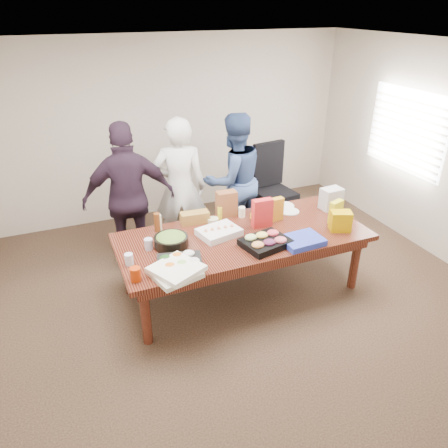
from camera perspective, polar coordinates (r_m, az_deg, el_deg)
name	(u,v)px	position (r m, az deg, el deg)	size (l,w,h in m)	color
floor	(242,290)	(5.23, 2.38, -8.74)	(5.50, 5.00, 0.02)	#47301E
ceiling	(248,46)	(4.24, 3.15, 22.49)	(5.50, 5.00, 0.02)	white
wall_back	(176,128)	(6.79, -6.41, 12.57)	(5.50, 0.04, 2.70)	beige
wall_front	(426,336)	(2.82, 25.21, -13.34)	(5.50, 0.04, 2.70)	beige
wall_right	(440,154)	(6.19, 26.76, 8.33)	(0.04, 5.00, 2.70)	beige
window_panel	(406,131)	(6.52, 23.03, 11.33)	(0.03, 1.40, 1.10)	white
window_blinds	(404,131)	(6.49, 22.77, 11.32)	(0.04, 1.36, 1.00)	beige
conference_table	(242,263)	(5.01, 2.47, -5.18)	(2.80, 1.20, 0.75)	#4C1C0F
office_chair	(275,191)	(6.36, 6.74, 4.41)	(0.62, 0.62, 1.21)	black
person_center	(180,188)	(5.59, -5.86, 4.73)	(0.68, 0.45, 1.86)	silver
person_right	(234,180)	(5.86, 1.28, 5.82)	(0.89, 0.69, 1.83)	#334A7C
person_left	(129,198)	(5.35, -12.46, 3.32)	(1.11, 0.46, 1.89)	black
veggie_tray	(180,263)	(4.26, -5.90, -5.23)	(0.44, 0.34, 0.07)	black
fruit_tray	(265,243)	(4.60, 5.51, -2.48)	(0.48, 0.38, 0.07)	black
sheet_cake	(219,232)	(4.78, -0.68, -1.08)	(0.44, 0.33, 0.08)	white
salad_bowl	(171,242)	(4.59, -7.02, -2.32)	(0.36, 0.36, 0.12)	black
chip_bag_blue	(302,241)	(4.70, 10.29, -2.18)	(0.44, 0.33, 0.07)	#2A3EBE
chip_bag_red	(262,213)	(4.93, 5.09, 1.44)	(0.23, 0.10, 0.34)	red
chip_bag_yellow	(336,212)	(5.19, 14.60, 1.58)	(0.18, 0.07, 0.27)	yellow
chip_bag_orange	(276,209)	(5.11, 6.87, 1.94)	(0.18, 0.08, 0.28)	orange
mayo_jar	(242,212)	(5.19, 2.38, 1.59)	(0.08, 0.08, 0.13)	white
mustard_bottle	(220,213)	(5.13, -0.56, 1.46)	(0.06, 0.06, 0.16)	yellow
dressing_bottle	(157,222)	(4.90, -8.86, 0.23)	(0.07, 0.07, 0.22)	brown
ranch_bottle	(159,223)	(4.91, -8.64, 0.19)	(0.07, 0.07, 0.20)	beige
banana_bunch	(261,217)	(5.15, 4.88, 0.99)	(0.22, 0.13, 0.07)	yellow
bread_loaf	(195,217)	(5.06, -3.90, 0.88)	(0.33, 0.14, 0.13)	olive
kraft_bag	(227,204)	(5.18, 0.34, 2.71)	(0.24, 0.14, 0.31)	brown
red_cup	(135,274)	(4.11, -11.67, -6.53)	(0.10, 0.10, 0.13)	#B33005
clear_cup_a	(129,259)	(4.36, -12.48, -4.59)	(0.09, 0.09, 0.12)	silver
clear_cup_b	(149,244)	(4.58, -9.98, -2.64)	(0.09, 0.09, 0.12)	silver
pizza_box_lower	(174,273)	(4.14, -6.59, -6.48)	(0.42, 0.42, 0.05)	beige
pizza_box_upper	(177,269)	(4.11, -6.32, -5.93)	(0.42, 0.42, 0.05)	white
plate_a	(289,211)	(5.39, 8.67, 1.66)	(0.24, 0.24, 0.01)	white
plate_b	(284,206)	(5.53, 7.97, 2.41)	(0.26, 0.26, 0.02)	white
dip_bowl_a	(259,210)	(5.32, 4.71, 1.84)	(0.16, 0.16, 0.07)	beige
dip_bowl_b	(213,220)	(5.07, -1.48, 0.48)	(0.13, 0.13, 0.05)	beige
grocery_bag_white	(331,199)	(5.53, 14.03, 3.28)	(0.25, 0.18, 0.27)	silver
grocery_bag_yellow	(340,221)	(5.03, 15.19, 0.39)	(0.23, 0.16, 0.23)	#D2A500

